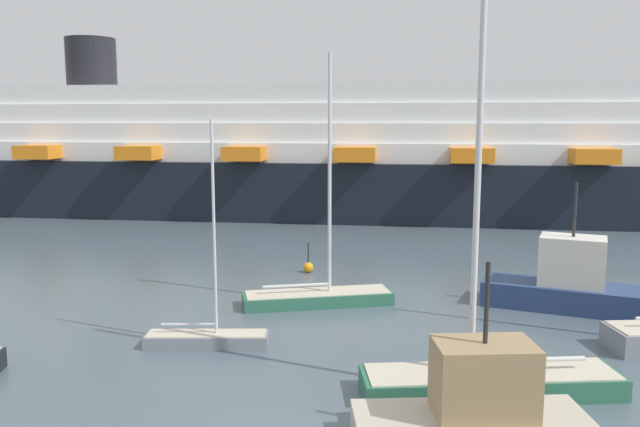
{
  "coord_description": "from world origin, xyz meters",
  "views": [
    {
      "loc": [
        2.53,
        -14.22,
        7.79
      ],
      "look_at": [
        0.0,
        15.64,
        3.35
      ],
      "focal_mm": 35.56,
      "sensor_mm": 36.0,
      "label": 1
    }
  ],
  "objects_px": {
    "fishing_boat_0": "(566,283)",
    "sailboat_3": "(207,335)",
    "sailboat_0": "(318,293)",
    "fishing_boat_1": "(476,408)",
    "cruise_ship": "(261,157)",
    "channel_buoy_1": "(308,267)",
    "sailboat_4": "(490,371)"
  },
  "relations": [
    {
      "from": "sailboat_0",
      "to": "fishing_boat_1",
      "type": "bearing_deg",
      "value": -82.57
    },
    {
      "from": "fishing_boat_0",
      "to": "cruise_ship",
      "type": "height_order",
      "value": "cruise_ship"
    },
    {
      "from": "sailboat_3",
      "to": "sailboat_4",
      "type": "distance_m",
      "value": 9.61
    },
    {
      "from": "channel_buoy_1",
      "to": "fishing_boat_0",
      "type": "bearing_deg",
      "value": -25.39
    },
    {
      "from": "sailboat_4",
      "to": "fishing_boat_1",
      "type": "bearing_deg",
      "value": 64.91
    },
    {
      "from": "fishing_boat_0",
      "to": "sailboat_0",
      "type": "bearing_deg",
      "value": -159.73
    },
    {
      "from": "channel_buoy_1",
      "to": "cruise_ship",
      "type": "relative_size",
      "value": 0.02
    },
    {
      "from": "fishing_boat_0",
      "to": "sailboat_3",
      "type": "bearing_deg",
      "value": -139.0
    },
    {
      "from": "sailboat_0",
      "to": "fishing_boat_1",
      "type": "distance_m",
      "value": 12.4
    },
    {
      "from": "sailboat_0",
      "to": "channel_buoy_1",
      "type": "bearing_deg",
      "value": 84.63
    },
    {
      "from": "sailboat_3",
      "to": "channel_buoy_1",
      "type": "height_order",
      "value": "sailboat_3"
    },
    {
      "from": "fishing_boat_0",
      "to": "cruise_ship",
      "type": "bearing_deg",
      "value": 142.05
    },
    {
      "from": "sailboat_0",
      "to": "sailboat_3",
      "type": "relative_size",
      "value": 1.34
    },
    {
      "from": "sailboat_4",
      "to": "fishing_boat_0",
      "type": "distance_m",
      "value": 9.88
    },
    {
      "from": "sailboat_0",
      "to": "channel_buoy_1",
      "type": "relative_size",
      "value": 6.66
    },
    {
      "from": "fishing_boat_0",
      "to": "cruise_ship",
      "type": "relative_size",
      "value": 0.08
    },
    {
      "from": "channel_buoy_1",
      "to": "cruise_ship",
      "type": "distance_m",
      "value": 22.4
    },
    {
      "from": "sailboat_3",
      "to": "cruise_ship",
      "type": "distance_m",
      "value": 32.58
    },
    {
      "from": "sailboat_4",
      "to": "fishing_boat_1",
      "type": "xyz_separation_m",
      "value": [
        -0.88,
        -2.98,
        0.26
      ]
    },
    {
      "from": "sailboat_0",
      "to": "sailboat_4",
      "type": "height_order",
      "value": "sailboat_4"
    },
    {
      "from": "sailboat_3",
      "to": "fishing_boat_0",
      "type": "xyz_separation_m",
      "value": [
        13.7,
        5.63,
        0.71
      ]
    },
    {
      "from": "sailboat_4",
      "to": "cruise_ship",
      "type": "height_order",
      "value": "cruise_ship"
    },
    {
      "from": "sailboat_3",
      "to": "sailboat_0",
      "type": "bearing_deg",
      "value": 52.55
    },
    {
      "from": "fishing_boat_0",
      "to": "cruise_ship",
      "type": "distance_m",
      "value": 31.89
    },
    {
      "from": "sailboat_0",
      "to": "sailboat_4",
      "type": "distance_m",
      "value": 10.18
    },
    {
      "from": "fishing_boat_1",
      "to": "sailboat_0",
      "type": "bearing_deg",
      "value": 105.2
    },
    {
      "from": "sailboat_0",
      "to": "channel_buoy_1",
      "type": "distance_m",
      "value": 5.75
    },
    {
      "from": "sailboat_0",
      "to": "sailboat_4",
      "type": "xyz_separation_m",
      "value": [
        5.69,
        -8.44,
        0.19
      ]
    },
    {
      "from": "fishing_boat_1",
      "to": "channel_buoy_1",
      "type": "bearing_deg",
      "value": 101.16
    },
    {
      "from": "sailboat_3",
      "to": "fishing_boat_1",
      "type": "distance_m",
      "value": 10.23
    },
    {
      "from": "fishing_boat_0",
      "to": "fishing_boat_1",
      "type": "bearing_deg",
      "value": -96.46
    },
    {
      "from": "sailboat_0",
      "to": "fishing_boat_1",
      "type": "xyz_separation_m",
      "value": [
        4.81,
        -11.41,
        0.45
      ]
    }
  ]
}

